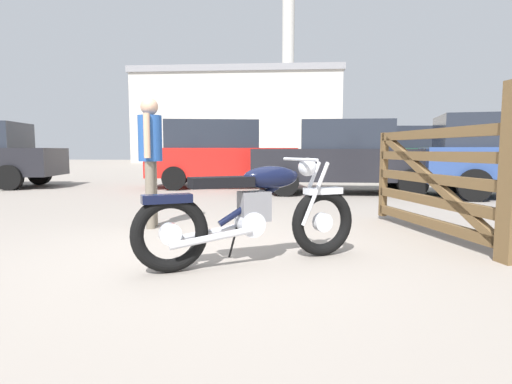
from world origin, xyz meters
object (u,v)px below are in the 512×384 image
Objects in this scene: blue_hatchback_right at (416,153)px; silver_sedan_mid at (344,157)px; bystander at (150,149)px; timber_gate at (448,177)px; vintage_motorcycle at (254,213)px; white_estate_far at (218,153)px.

silver_sedan_mid is (-3.08, -4.51, -0.08)m from blue_hatchback_right.
silver_sedan_mid is at bearing 49.39° from bystander.
blue_hatchback_right reaches higher than timber_gate.
blue_hatchback_right reaches higher than silver_sedan_mid.
vintage_motorcycle is 2.25m from bystander.
timber_gate is at bearing -15.93° from bystander.
bystander is at bearing -126.90° from blue_hatchback_right.
bystander is (-3.49, 0.61, 0.32)m from timber_gate.
silver_sedan_mid is (1.72, 6.21, 0.38)m from vintage_motorcycle.
timber_gate is 10.07m from blue_hatchback_right.
vintage_motorcycle is 0.45× the size of silver_sedan_mid.
blue_hatchback_right reaches higher than vintage_motorcycle.
bystander is at bearing 66.87° from timber_gate.
white_estate_far is at bearing -155.88° from blue_hatchback_right.
white_estate_far is 0.96× the size of silver_sedan_mid.
white_estate_far and blue_hatchback_right have the same top height.
timber_gate is 0.61× the size of white_estate_far.
vintage_motorcycle is 6.46m from silver_sedan_mid.
bystander is at bearing 105.31° from vintage_motorcycle.
bystander is (-1.43, 1.65, 0.57)m from vintage_motorcycle.
timber_gate is 0.63× the size of blue_hatchback_right.
bystander is 0.39× the size of silver_sedan_mid.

